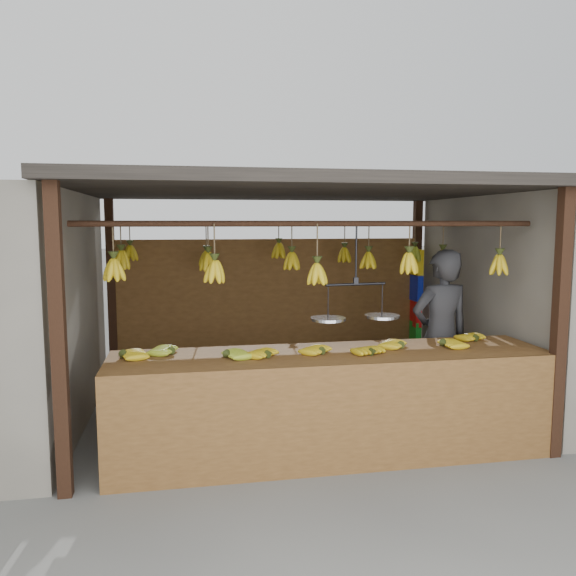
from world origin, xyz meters
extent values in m
plane|color=#5B5B57|center=(0.00, 0.00, 0.00)|extent=(80.00, 80.00, 0.00)
cube|color=black|center=(-2.00, -1.50, 1.15)|extent=(0.10, 0.10, 2.30)
cube|color=black|center=(2.00, -1.50, 1.15)|extent=(0.10, 0.10, 2.30)
cube|color=black|center=(-2.00, 1.50, 1.15)|extent=(0.10, 0.10, 2.30)
cube|color=black|center=(2.00, 1.50, 1.15)|extent=(0.10, 0.10, 2.30)
cube|color=black|center=(0.00, 0.00, 2.35)|extent=(4.30, 3.30, 0.10)
cylinder|color=black|center=(0.00, -1.00, 2.00)|extent=(4.00, 0.05, 0.05)
cylinder|color=black|center=(0.00, 0.00, 2.00)|extent=(4.00, 0.05, 0.05)
cylinder|color=black|center=(0.00, 1.00, 2.00)|extent=(4.00, 0.05, 0.05)
cube|color=brown|center=(0.00, 1.50, 0.90)|extent=(4.00, 0.06, 1.80)
cube|color=brown|center=(0.13, -1.10, 0.86)|extent=(3.77, 0.84, 0.08)
cube|color=brown|center=(0.13, -1.52, 0.45)|extent=(3.77, 0.04, 0.90)
cube|color=black|center=(-1.66, -1.47, 0.41)|extent=(0.07, 0.07, 0.82)
cube|color=black|center=(1.91, -1.47, 0.41)|extent=(0.07, 0.07, 0.82)
cube|color=black|center=(-1.66, -0.73, 0.41)|extent=(0.07, 0.07, 0.82)
cube|color=black|center=(1.91, -0.73, 0.41)|extent=(0.07, 0.07, 0.82)
ellipsoid|color=gold|center=(-1.61, -1.03, 0.93)|extent=(0.28, 0.24, 0.06)
ellipsoid|color=#92A523|center=(-1.22, -0.92, 0.93)|extent=(0.29, 0.25, 0.06)
ellipsoid|color=#92A523|center=(-0.77, -1.17, 0.93)|extent=(0.29, 0.25, 0.06)
ellipsoid|color=gold|center=(-0.43, -1.21, 0.93)|extent=(0.30, 0.30, 0.06)
ellipsoid|color=gold|center=(0.04, -1.17, 0.93)|extent=(0.30, 0.30, 0.06)
ellipsoid|color=gold|center=(0.44, -1.29, 0.93)|extent=(0.25, 0.29, 0.06)
ellipsoid|color=gold|center=(0.77, -1.07, 0.93)|extent=(0.30, 0.29, 0.06)
ellipsoid|color=gold|center=(1.16, -1.09, 0.93)|extent=(0.24, 0.19, 0.06)
ellipsoid|color=gold|center=(1.58, -0.92, 0.93)|extent=(0.26, 0.29, 0.06)
ellipsoid|color=gold|center=(-1.67, -0.96, 1.63)|extent=(0.16, 0.16, 0.28)
ellipsoid|color=gold|center=(-0.86, -1.04, 1.61)|extent=(0.16, 0.16, 0.28)
ellipsoid|color=gold|center=(0.01, -1.04, 1.57)|extent=(0.16, 0.16, 0.28)
ellipsoid|color=gold|center=(0.85, -1.00, 1.65)|extent=(0.16, 0.16, 0.28)
ellipsoid|color=gold|center=(1.73, -0.99, 1.62)|extent=(0.16, 0.16, 0.28)
ellipsoid|color=gold|center=(-1.71, 0.02, 1.65)|extent=(0.16, 0.16, 0.28)
ellipsoid|color=gold|center=(-0.87, -0.05, 1.62)|extent=(0.16, 0.16, 0.28)
ellipsoid|color=gold|center=(-0.02, -0.03, 1.62)|extent=(0.16, 0.16, 0.28)
ellipsoid|color=gold|center=(0.82, 0.04, 1.61)|extent=(0.16, 0.16, 0.28)
ellipsoid|color=gold|center=(1.67, 0.04, 1.62)|extent=(0.16, 0.16, 0.28)
ellipsoid|color=gold|center=(-1.72, 1.03, 1.66)|extent=(0.16, 0.16, 0.28)
ellipsoid|color=gold|center=(-0.85, 1.01, 1.59)|extent=(0.16, 0.16, 0.28)
ellipsoid|color=gold|center=(0.01, 0.98, 1.67)|extent=(0.16, 0.16, 0.28)
ellipsoid|color=gold|center=(0.84, 1.00, 1.61)|extent=(0.16, 0.16, 0.28)
ellipsoid|color=#92A523|center=(1.74, 0.96, 1.62)|extent=(0.16, 0.16, 0.28)
cylinder|color=black|center=(0.36, -1.00, 1.74)|extent=(0.02, 0.02, 0.53)
cylinder|color=black|center=(0.36, -1.00, 1.47)|extent=(0.55, 0.08, 0.02)
cylinder|color=silver|center=(0.11, -1.03, 1.17)|extent=(0.30, 0.30, 0.02)
cylinder|color=silver|center=(0.62, -0.97, 1.17)|extent=(0.30, 0.30, 0.02)
imported|color=#262628|center=(1.42, -0.49, 0.87)|extent=(0.68, 0.49, 1.75)
cube|color=yellow|center=(1.94, 1.35, 1.49)|extent=(0.08, 0.26, 0.34)
cube|color=#1426BF|center=(1.94, 1.35, 1.14)|extent=(0.08, 0.26, 0.34)
cube|color=red|center=(1.94, 1.35, 0.79)|extent=(0.08, 0.26, 0.34)
cube|color=#199926|center=(1.94, 1.35, 0.51)|extent=(0.08, 0.26, 0.34)
camera|label=1|loc=(-1.10, -5.67, 2.01)|focal=35.00mm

